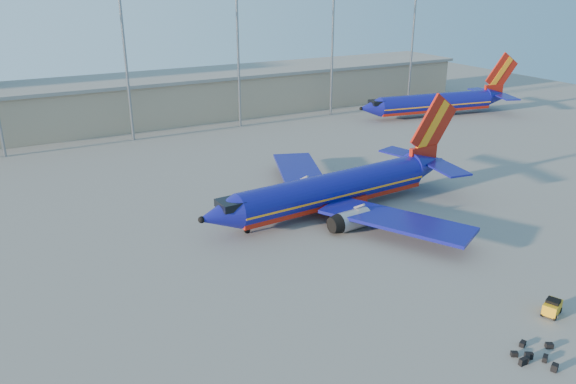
# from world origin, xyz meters

# --- Properties ---
(ground) EXTENTS (220.00, 220.00, 0.00)m
(ground) POSITION_xyz_m (0.00, 0.00, 0.00)
(ground) COLOR slate
(ground) RESTS_ON ground
(terminal_building) EXTENTS (122.00, 16.00, 8.50)m
(terminal_building) POSITION_xyz_m (10.00, 58.00, 4.32)
(terminal_building) COLOR gray
(terminal_building) RESTS_ON ground
(light_mast_row) EXTENTS (101.60, 1.60, 28.65)m
(light_mast_row) POSITION_xyz_m (5.00, 46.00, 17.55)
(light_mast_row) COLOR gray
(light_mast_row) RESTS_ON ground
(aircraft_main) EXTENTS (36.88, 35.40, 12.48)m
(aircraft_main) POSITION_xyz_m (8.98, 3.32, 2.67)
(aircraft_main) COLOR navy
(aircraft_main) RESTS_ON ground
(aircraft_second) EXTENTS (35.28, 13.69, 12.00)m
(aircraft_second) POSITION_xyz_m (53.30, 34.83, 2.75)
(aircraft_second) COLOR navy
(aircraft_second) RESTS_ON ground
(baggage_tug) EXTENTS (2.26, 1.83, 1.41)m
(baggage_tug) POSITION_xyz_m (12.22, -23.96, 0.73)
(baggage_tug) COLOR orange
(baggage_tug) RESTS_ON ground
(luggage_pile) EXTENTS (4.01, 3.65, 0.54)m
(luggage_pile) POSITION_xyz_m (6.11, -27.28, 0.23)
(luggage_pile) COLOR black
(luggage_pile) RESTS_ON ground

